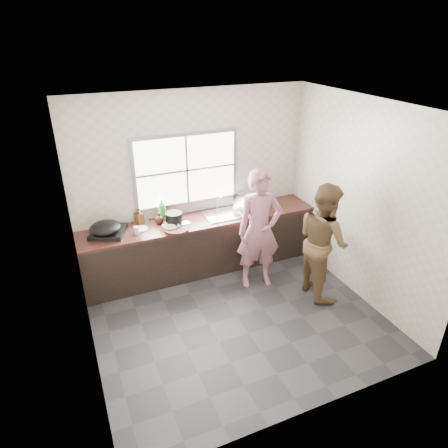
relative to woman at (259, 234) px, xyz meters
name	(u,v)px	position (x,y,z in m)	size (l,w,h in m)	color
floor	(236,316)	(-0.61, -0.59, -0.83)	(3.60, 3.20, 0.01)	#2A2A2D
ceiling	(240,107)	(-0.61, -0.59, 1.88)	(3.60, 3.20, 0.01)	silver
wall_back	(193,181)	(-0.61, 1.02, 0.53)	(3.60, 0.01, 2.70)	beige
wall_left	(77,257)	(-2.42, -0.59, 0.53)	(0.01, 3.20, 2.70)	silver
wall_right	(360,201)	(1.19, -0.59, 0.53)	(0.01, 3.20, 2.70)	beige
wall_front	(318,304)	(-0.61, -2.19, 0.53)	(3.60, 0.01, 2.70)	beige
cabinet	(202,245)	(-0.61, 0.70, -0.41)	(3.60, 0.62, 0.82)	black
countertop	(201,220)	(-0.61, 0.70, 0.02)	(3.60, 0.64, 0.04)	#3B1D18
sink	(223,215)	(-0.26, 0.70, 0.04)	(0.55, 0.45, 0.02)	silver
faucet	(217,201)	(-0.26, 0.90, 0.19)	(0.02, 0.02, 0.30)	silver
window_frame	(186,170)	(-0.71, 1.00, 0.73)	(1.60, 0.05, 1.10)	#9EA0A5
window_glazing	(187,170)	(-0.71, 0.98, 0.73)	(1.50, 0.01, 1.00)	white
woman	(259,234)	(0.00, 0.00, 0.00)	(0.60, 0.39, 1.64)	#A46275
person_side	(323,241)	(0.71, -0.52, 0.00)	(0.80, 0.63, 1.65)	brown
cutting_board	(176,229)	(-1.06, 0.50, 0.06)	(0.35, 0.35, 0.04)	#321813
cleaver	(183,223)	(-0.93, 0.59, 0.08)	(0.18, 0.09, 0.01)	silver
bowl_mince	(171,227)	(-1.11, 0.57, 0.07)	(0.23, 0.23, 0.06)	white
bowl_crabs	(248,215)	(0.07, 0.49, 0.07)	(0.21, 0.21, 0.07)	silver
bowl_held	(238,212)	(-0.02, 0.64, 0.07)	(0.22, 0.22, 0.07)	white
black_pot	(174,218)	(-1.03, 0.70, 0.13)	(0.24, 0.24, 0.18)	black
plate_food	(141,229)	(-1.51, 0.72, 0.05)	(0.19, 0.19, 0.02)	silver
bottle_green	(162,209)	(-1.14, 0.93, 0.21)	(0.13, 0.13, 0.34)	green
bottle_brown_tall	(139,216)	(-1.48, 0.93, 0.14)	(0.10, 0.10, 0.21)	#513214
bottle_brown_short	(159,218)	(-1.22, 0.81, 0.12)	(0.12, 0.12, 0.15)	#3D170F
glass_jar	(136,230)	(-1.60, 0.62, 0.09)	(0.07, 0.07, 0.10)	silver
burner	(108,232)	(-1.96, 0.76, 0.07)	(0.45, 0.45, 0.07)	black
wok	(105,228)	(-2.00, 0.69, 0.18)	(0.42, 0.42, 0.16)	black
dish_rack	(249,201)	(0.20, 0.73, 0.19)	(0.41, 0.28, 0.30)	#BBBFC2
pot_lid_left	(107,231)	(-1.97, 0.84, 0.04)	(0.24, 0.24, 0.01)	silver
pot_lid_right	(142,222)	(-1.45, 0.93, 0.04)	(0.22, 0.22, 0.01)	#BABBC1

